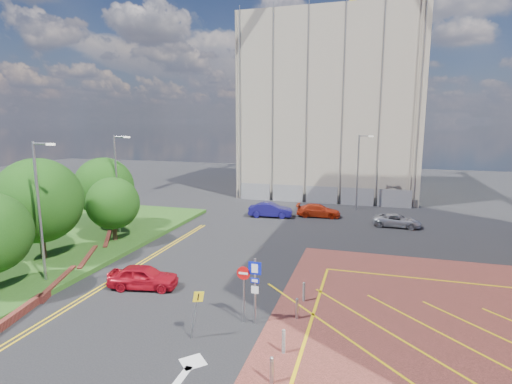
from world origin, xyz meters
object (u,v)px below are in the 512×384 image
at_px(warning_sign, 196,309).
at_px(lamp_back, 359,169).
at_px(sign_cluster, 251,284).
at_px(lamp_left_far, 117,180).
at_px(lamp_left_near, 40,206).
at_px(tree_d, 104,187).
at_px(car_red_left, 143,277).
at_px(car_blue_back, 270,210).
at_px(car_silver_back, 397,220).
at_px(tree_c, 113,203).
at_px(car_red_back, 318,211).
at_px(tree_b, 39,201).

bearing_deg(warning_sign, lamp_back, 79.01).
distance_m(sign_cluster, warning_sign, 2.78).
bearing_deg(warning_sign, lamp_left_far, 134.66).
relative_size(lamp_left_near, lamp_back, 1.00).
distance_m(tree_d, car_red_left, 14.22).
xyz_separation_m(tree_d, car_blue_back, (12.45, 8.89, -3.16)).
xyz_separation_m(lamp_back, car_silver_back, (3.74, -6.58, -3.78)).
bearing_deg(lamp_left_near, car_red_left, 11.52).
xyz_separation_m(tree_c, car_silver_back, (21.32, 11.42, -2.61)).
bearing_deg(sign_cluster, car_red_back, 89.40).
bearing_deg(lamp_back, tree_d, -143.91).
relative_size(lamp_left_near, car_silver_back, 1.91).
height_order(tree_c, lamp_left_near, lamp_left_near).
bearing_deg(sign_cluster, tree_b, 165.74).
bearing_deg(lamp_left_far, car_blue_back, 43.64).
bearing_deg(lamp_left_near, sign_cluster, -4.56).
height_order(lamp_left_near, sign_cluster, lamp_left_near).
bearing_deg(lamp_left_near, car_blue_back, 67.17).
bearing_deg(tree_b, car_red_back, 48.78).
distance_m(tree_d, lamp_back, 25.47).
bearing_deg(car_blue_back, warning_sign, 179.11).
distance_m(tree_d, car_silver_back, 25.95).
relative_size(tree_d, sign_cluster, 1.90).
bearing_deg(car_silver_back, car_red_back, 78.86).
relative_size(tree_d, lamp_left_near, 0.76).
distance_m(tree_b, lamp_left_near, 4.32).
bearing_deg(lamp_left_near, warning_sign, -15.52).
height_order(lamp_left_near, car_silver_back, lamp_left_near).
height_order(tree_b, tree_c, tree_b).
xyz_separation_m(sign_cluster, warning_sign, (-1.85, -2.00, -0.52)).
distance_m(lamp_back, warning_sign, 29.70).
bearing_deg(car_red_back, car_blue_back, 103.43).
xyz_separation_m(car_red_left, car_silver_back, (14.58, 18.27, -0.09)).
relative_size(tree_c, car_red_back, 1.13).
bearing_deg(car_red_back, lamp_left_far, 123.45).
bearing_deg(tree_b, tree_d, 97.13).
distance_m(lamp_left_far, sign_cluster, 18.58).
bearing_deg(lamp_left_far, lamp_left_near, -78.69).
distance_m(lamp_left_near, car_red_back, 25.25).
xyz_separation_m(tree_c, lamp_back, (17.58, 18.00, 1.17)).
bearing_deg(tree_d, warning_sign, -43.17).
xyz_separation_m(tree_d, car_red_back, (17.03, 10.30, -3.24)).
distance_m(car_red_left, car_red_back, 21.42).
distance_m(lamp_left_far, car_blue_back, 14.87).
height_order(car_blue_back, car_red_back, car_blue_back).
bearing_deg(lamp_left_near, car_silver_back, 43.81).
bearing_deg(car_silver_back, tree_b, 128.43).
bearing_deg(sign_cluster, car_red_left, 162.90).
distance_m(warning_sign, car_silver_back, 24.33).
bearing_deg(tree_d, lamp_left_far, -25.68).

